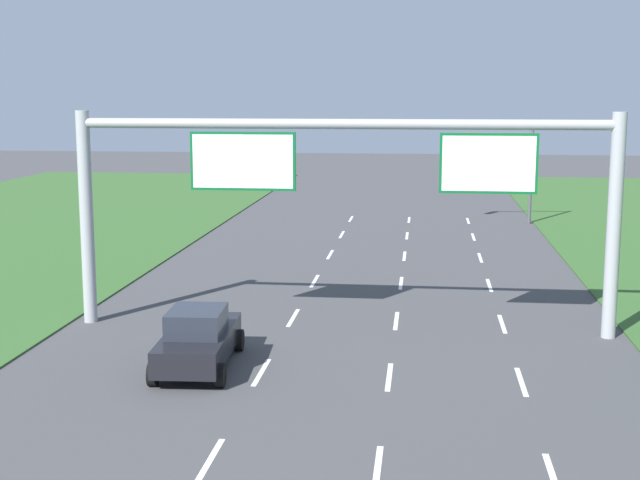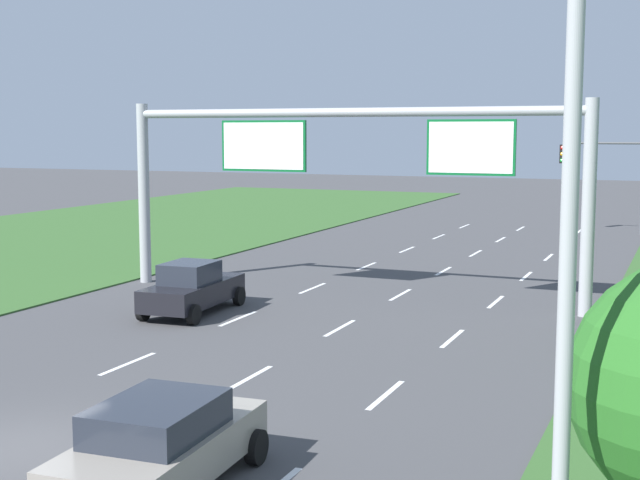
# 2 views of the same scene
# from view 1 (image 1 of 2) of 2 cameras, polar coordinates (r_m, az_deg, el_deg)

# --- Properties ---
(lane_dashes_inner_left) EXTENTS (0.14, 62.40, 0.01)m
(lane_dashes_inner_left) POSITION_cam_1_polar(r_m,az_deg,el_deg) (24.72, -3.77, -8.43)
(lane_dashes_inner_left) COLOR white
(lane_dashes_inner_left) RESTS_ON ground_plane
(lane_dashes_inner_right) EXTENTS (0.14, 62.40, 0.01)m
(lane_dashes_inner_right) POSITION_cam_1_polar(r_m,az_deg,el_deg) (24.35, 4.45, -8.72)
(lane_dashes_inner_right) COLOR white
(lane_dashes_inner_right) RESTS_ON ground_plane
(lane_dashes_slip) EXTENTS (0.14, 62.40, 0.01)m
(lane_dashes_slip) POSITION_cam_1_polar(r_m,az_deg,el_deg) (24.48, 12.76, -8.83)
(lane_dashes_slip) COLOR white
(lane_dashes_slip) RESTS_ON ground_plane
(car_near_red) EXTENTS (2.23, 4.52, 1.71)m
(car_near_red) POSITION_cam_1_polar(r_m,az_deg,el_deg) (25.06, -7.80, -6.29)
(car_near_red) COLOR black
(car_near_red) RESTS_ON ground_plane
(sign_gantry) EXTENTS (17.24, 0.44, 7.00)m
(sign_gantry) POSITION_cam_1_polar(r_m,az_deg,el_deg) (28.08, 1.62, 3.93)
(sign_gantry) COLOR #9EA0A5
(sign_gantry) RESTS_ON ground_plane
(traffic_light_mast) EXTENTS (4.76, 0.49, 5.60)m
(traffic_light_mast) POSITION_cam_1_polar(r_m,az_deg,el_deg) (52.66, 11.28, 5.23)
(traffic_light_mast) COLOR #47494F
(traffic_light_mast) RESTS_ON ground_plane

